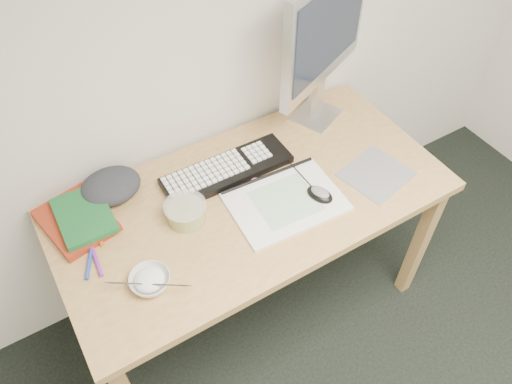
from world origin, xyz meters
TOP-DOWN VIEW (x-y plane):
  - desk at (0.02, 1.43)m, footprint 1.40×0.70m
  - mousepad at (0.46, 1.29)m, footprint 0.27×0.25m
  - sketchpad at (0.10, 1.34)m, footprint 0.40×0.30m
  - keyboard at (-0.00, 1.58)m, footprint 0.49×0.16m
  - monitor at (0.47, 1.67)m, footprint 0.49×0.24m
  - mouse at (0.22, 1.30)m, footprint 0.09×0.12m
  - rice_bowl at (-0.43, 1.28)m, footprint 0.14×0.14m
  - chopsticks at (-0.45, 1.26)m, footprint 0.22×0.15m
  - fruit_tub at (-0.23, 1.46)m, footprint 0.16×0.16m
  - book_red at (-0.56, 1.63)m, footprint 0.25×0.30m
  - book_green at (-0.53, 1.62)m, footprint 0.18×0.24m
  - cloth_lump at (-0.40, 1.70)m, footprint 0.19×0.17m
  - pencil_pink at (-0.00, 1.53)m, footprint 0.17×0.09m
  - pencil_tan at (-0.01, 1.42)m, footprint 0.13×0.13m
  - pencil_black at (0.13, 1.54)m, footprint 0.19×0.01m
  - marker_blue at (-0.57, 1.46)m, footprint 0.08×0.13m
  - marker_orange at (-0.51, 1.56)m, footprint 0.02×0.13m
  - marker_purple at (-0.55, 1.46)m, footprint 0.02×0.14m

SIDE VIEW (x-z plane):
  - desk at x=0.02m, z-range 0.29..1.04m
  - mousepad at x=0.46m, z-range 0.75..0.75m
  - pencil_tan at x=-0.01m, z-range 0.75..0.76m
  - pencil_pink at x=0.00m, z-range 0.75..0.76m
  - pencil_black at x=0.13m, z-range 0.75..0.76m
  - sketchpad at x=0.10m, z-range 0.75..0.76m
  - marker_orange at x=-0.51m, z-range 0.75..0.76m
  - marker_purple at x=-0.55m, z-range 0.75..0.76m
  - marker_blue at x=-0.57m, z-range 0.75..0.76m
  - book_red at x=-0.56m, z-range 0.75..0.78m
  - keyboard at x=0.00m, z-range 0.75..0.78m
  - rice_bowl at x=-0.43m, z-range 0.75..0.79m
  - mouse at x=0.22m, z-range 0.76..0.80m
  - fruit_tub at x=-0.23m, z-range 0.75..0.82m
  - book_green at x=-0.53m, z-range 0.78..0.80m
  - cloth_lump at x=-0.40m, z-range 0.75..0.82m
  - chopsticks at x=-0.45m, z-range 0.78..0.80m
  - monitor at x=0.47m, z-range 0.83..1.43m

